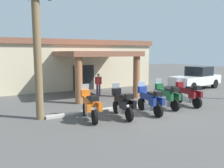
% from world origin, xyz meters
% --- Properties ---
extents(ground_plane, '(80.00, 80.00, 0.00)m').
position_xyz_m(ground_plane, '(0.00, 0.00, 0.00)').
color(ground_plane, '#514F4C').
extents(motel_building, '(14.08, 11.50, 4.24)m').
position_xyz_m(motel_building, '(0.06, 11.37, 2.16)').
color(motel_building, beige).
rests_on(motel_building, ground_plane).
extents(motorcycle_orange, '(0.79, 2.21, 1.61)m').
position_xyz_m(motorcycle_orange, '(-3.06, 0.24, 0.70)').
color(motorcycle_orange, black).
rests_on(motorcycle_orange, ground_plane).
extents(motorcycle_black, '(0.78, 2.21, 1.61)m').
position_xyz_m(motorcycle_black, '(-1.47, -0.10, 0.70)').
color(motorcycle_black, black).
rests_on(motorcycle_black, ground_plane).
extents(motorcycle_blue, '(0.73, 2.21, 1.61)m').
position_xyz_m(motorcycle_blue, '(0.13, -0.21, 0.70)').
color(motorcycle_blue, black).
rests_on(motorcycle_blue, ground_plane).
extents(motorcycle_green, '(0.74, 2.21, 1.61)m').
position_xyz_m(motorcycle_green, '(1.72, 0.27, 0.70)').
color(motorcycle_green, black).
rests_on(motorcycle_green, ground_plane).
extents(motorcycle_maroon, '(0.73, 2.21, 1.61)m').
position_xyz_m(motorcycle_maroon, '(3.31, 0.18, 0.70)').
color(motorcycle_maroon, black).
rests_on(motorcycle_maroon, ground_plane).
extents(pedestrian, '(0.38, 0.42, 1.64)m').
position_xyz_m(pedestrian, '(-0.02, 5.67, 0.95)').
color(pedestrian, '#3F334C').
rests_on(pedestrian, ground_plane).
extents(pickup_truck_white, '(5.43, 2.68, 1.95)m').
position_xyz_m(pickup_truck_white, '(8.91, 4.50, 0.94)').
color(pickup_truck_white, black).
rests_on(pickup_truck_white, ground_plane).
extents(palm_tree_roadside, '(2.31, 2.41, 6.76)m').
position_xyz_m(palm_tree_roadside, '(-5.07, 1.52, 4.87)').
color(palm_tree_roadside, brown).
rests_on(palm_tree_roadside, ground_plane).
extents(curb_strip, '(9.96, 0.36, 0.12)m').
position_xyz_m(curb_strip, '(0.13, 1.43, 0.06)').
color(curb_strip, '#ADA89E').
rests_on(curb_strip, ground_plane).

